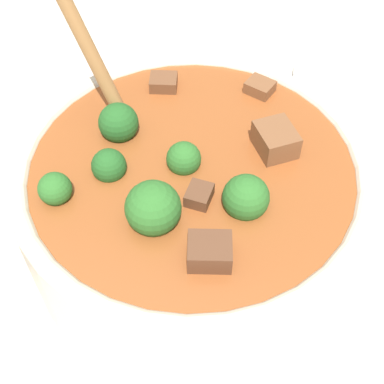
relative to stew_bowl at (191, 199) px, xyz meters
The scene contains 2 objects.
ground_plane 0.06m from the stew_bowl, 120.36° to the left, with size 4.00×4.00×0.00m, color silver.
stew_bowl is the anchor object (origin of this frame).
Camera 1 is at (0.28, 0.06, 0.42)m, focal length 50.00 mm.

